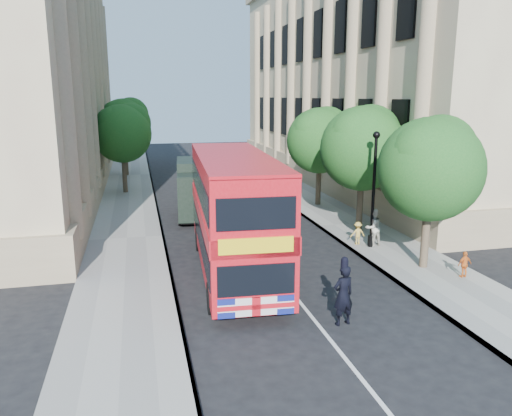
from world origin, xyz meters
TOP-DOWN VIEW (x-y plane):
  - ground at (0.00, 0.00)m, footprint 120.00×120.00m
  - pavement_right at (5.75, 10.00)m, footprint 3.50×80.00m
  - pavement_left at (-5.75, 10.00)m, footprint 3.50×80.00m
  - building_right at (13.80, 24.00)m, footprint 12.00×38.00m
  - tree_right_near at (5.84, 3.03)m, footprint 4.00×4.00m
  - tree_right_mid at (5.84, 9.03)m, footprint 4.20×4.20m
  - tree_right_far at (5.84, 15.03)m, footprint 4.00×4.00m
  - tree_left_far at (-5.96, 22.03)m, footprint 4.00×4.00m
  - tree_left_back at (-5.96, 30.03)m, footprint 4.20×4.20m
  - lamp_post at (5.00, 6.00)m, footprint 0.32×0.32m
  - double_decker_bus at (-1.61, 4.24)m, footprint 3.21×9.97m
  - box_van at (-1.81, 13.90)m, footprint 2.74×5.75m
  - police_constable at (0.72, -0.82)m, footprint 0.76×0.58m
  - woman_pedestrian at (5.08, 6.05)m, footprint 1.00×0.88m
  - child_a at (6.62, 1.58)m, footprint 0.61×0.31m
  - child_b at (4.54, 6.44)m, footprint 0.69×0.40m

SIDE VIEW (x-z plane):
  - ground at x=0.00m, z-range 0.00..0.00m
  - pavement_right at x=5.75m, z-range 0.00..0.12m
  - pavement_left at x=-5.75m, z-range 0.00..0.12m
  - child_a at x=6.62m, z-range 0.12..1.13m
  - child_b at x=4.54m, z-range 0.12..1.18m
  - police_constable at x=0.72m, z-range 0.00..1.88m
  - woman_pedestrian at x=5.08m, z-range 0.12..1.85m
  - box_van at x=-1.81m, z-range -0.03..3.15m
  - double_decker_bus at x=-1.61m, z-range 0.24..4.78m
  - lamp_post at x=5.00m, z-range -0.07..5.09m
  - tree_right_near at x=5.84m, z-range 1.21..7.29m
  - tree_right_far at x=5.84m, z-range 1.24..7.39m
  - tree_left_far at x=-5.96m, z-range 1.30..7.59m
  - tree_right_mid at x=5.84m, z-range 1.26..7.63m
  - tree_left_back at x=-5.96m, z-range 1.38..8.03m
  - building_right at x=13.80m, z-range 0.00..18.00m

